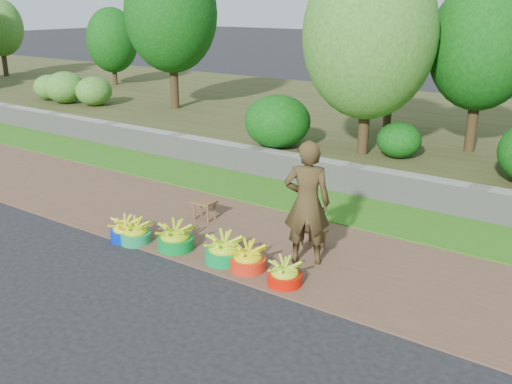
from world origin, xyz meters
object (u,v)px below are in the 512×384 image
Objects in this scene: basin_f at (285,275)px; basin_d at (224,251)px; vendor_woman at (307,203)px; stool_right at (314,233)px; basin_a at (125,230)px; basin_b at (136,233)px; basin_e at (248,259)px; basin_c at (175,238)px; stool_left at (204,205)px.

basin_d is at bearing 175.52° from basin_f.
stool_right is at bearing -101.05° from vendor_woman.
basin_b reaches higher than basin_a.
stool_right is (0.39, 1.08, 0.10)m from basin_e.
basin_c is 1.42× the size of stool_left.
basin_c is (0.67, 0.15, 0.02)m from basin_b.
basin_a is at bearing -152.20° from stool_right.
stool_right is (-0.25, 1.17, 0.11)m from basin_f.
basin_b is 0.86× the size of basin_d.
vendor_woman is (0.51, 0.64, 0.71)m from basin_e.
basin_e reaches higher than basin_a.
vendor_woman is at bearing 51.38° from basin_e.
stool_right is at bearing 70.43° from basin_e.
stool_right is at bearing 29.58° from basin_b.
basin_b is at bearing -176.93° from basin_f.
basin_c is 1.25m from basin_e.
basin_f is (1.88, -0.01, -0.03)m from basin_c.
stool_right is at bearing 101.94° from basin_f.
basin_d reaches higher than basin_e.
basin_c reaches higher than stool_left.
stool_left is 2.30m from vendor_woman.
stool_right is at bearing 53.98° from basin_d.
stool_left is at bearing -38.31° from vendor_woman.
basin_a is at bearing -175.91° from basin_b.
basin_d is 1.43× the size of stool_left.
basin_d reaches higher than basin_c.
vendor_woman is at bearing -11.27° from stool_left.
vendor_woman is at bearing 99.40° from basin_f.
basin_e is 1.33× the size of stool_right.
basin_a is 2.83m from stool_right.
basin_b is 0.68m from basin_c.
basin_b is 2.67m from vendor_woman.
basin_c is at bearing -176.73° from basin_e.
basin_c is 1.00× the size of basin_d.
basin_f is at bearing 72.36° from vendor_woman.
basin_c is 0.84m from basin_d.
basin_a is 1.23× the size of stool_right.
basin_a is 1.22× the size of stool_left.
basin_e reaches higher than stool_left.
basin_d is (1.51, 0.22, 0.02)m from basin_b.
basin_d is at bearing 7.74° from basin_a.
basin_b is at bearing -100.97° from stool_left.
stool_right is at bearing 35.31° from basin_c.
basin_a is 2.75m from basin_f.
basin_c is 1.22m from stool_left.
basin_d is at bearing -179.68° from basin_e.
basin_d reaches higher than basin_f.
basin_a is 1.39m from stool_left.
stool_left is at bearing 139.41° from basin_d.
basin_c is 2.00m from stool_right.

